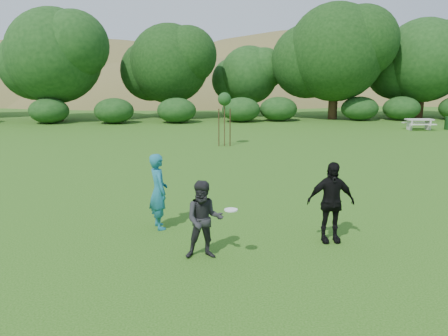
# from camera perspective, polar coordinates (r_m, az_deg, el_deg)

# --- Properties ---
(ground) EXTENTS (120.00, 120.00, 0.00)m
(ground) POSITION_cam_1_polar(r_m,az_deg,el_deg) (10.15, 0.45, -9.67)
(ground) COLOR #19470C
(ground) RESTS_ON ground
(player_teal) EXTENTS (0.68, 0.81, 1.89)m
(player_teal) POSITION_cam_1_polar(r_m,az_deg,el_deg) (10.90, -8.56, -3.04)
(player_teal) COLOR #1B667C
(player_teal) RESTS_ON ground
(player_grey) EXTENTS (0.83, 0.66, 1.66)m
(player_grey) POSITION_cam_1_polar(r_m,az_deg,el_deg) (9.08, -2.61, -6.78)
(player_grey) COLOR #252427
(player_grey) RESTS_ON ground
(player_black) EXTENTS (1.12, 0.51, 1.87)m
(player_black) POSITION_cam_1_polar(r_m,az_deg,el_deg) (10.21, 13.76, -4.35)
(player_black) COLOR black
(player_black) RESTS_ON ground
(frisbee) EXTENTS (0.27, 0.27, 0.03)m
(frisbee) POSITION_cam_1_polar(r_m,az_deg,el_deg) (8.77, 0.92, -5.49)
(frisbee) COLOR white
(frisbee) RESTS_ON ground
(sapling) EXTENTS (0.70, 0.70, 2.85)m
(sapling) POSITION_cam_1_polar(r_m,az_deg,el_deg) (23.23, 0.06, 8.79)
(sapling) COLOR #402B19
(sapling) RESTS_ON ground
(picnic_table) EXTENTS (1.80, 1.48, 0.76)m
(picnic_table) POSITION_cam_1_polar(r_m,az_deg,el_deg) (33.22, 24.12, 5.46)
(picnic_table) COLOR #B3B3A5
(picnic_table) RESTS_ON ground
(hillside) EXTENTS (150.00, 72.00, 52.00)m
(hillside) POSITION_cam_1_polar(r_m,az_deg,el_deg) (79.44, -1.64, 0.69)
(hillside) COLOR olive
(hillside) RESTS_ON ground
(tree_row) EXTENTS (53.92, 10.38, 9.62)m
(tree_row) POSITION_cam_1_polar(r_m,az_deg,el_deg) (38.28, 3.93, 13.75)
(tree_row) COLOR #3A2616
(tree_row) RESTS_ON ground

